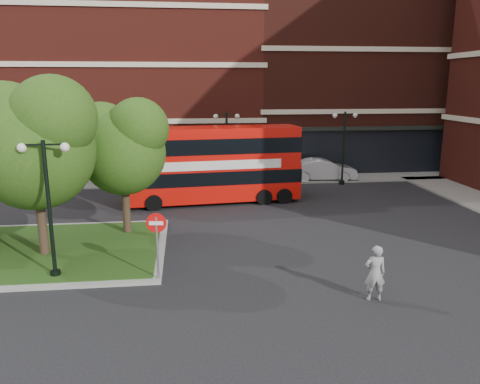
{
  "coord_description": "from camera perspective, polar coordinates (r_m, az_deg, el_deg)",
  "views": [
    {
      "loc": [
        -0.74,
        -16.18,
        6.88
      ],
      "look_at": [
        1.71,
        4.54,
        2.0
      ],
      "focal_mm": 35.0,
      "sensor_mm": 36.0,
      "label": 1
    }
  ],
  "objects": [
    {
      "name": "woman",
      "position": [
        15.83,
        16.14,
        -9.47
      ],
      "size": [
        0.71,
        0.5,
        1.86
      ],
      "primitive_type": "imported",
      "rotation": [
        0.0,
        0.0,
        3.06
      ],
      "color": "gray",
      "rests_on": "ground"
    },
    {
      "name": "car_white",
      "position": [
        34.19,
        10.04,
        2.7
      ],
      "size": [
        4.91,
        2.04,
        1.58
      ],
      "primitive_type": "imported",
      "rotation": [
        0.0,
        0.0,
        1.49
      ],
      "color": "silver",
      "rests_on": "ground"
    },
    {
      "name": "no_entry_sign",
      "position": [
        16.52,
        -10.13,
        -4.97
      ],
      "size": [
        0.7,
        0.14,
        2.52
      ],
      "rotation": [
        0.0,
        0.0,
        -0.12
      ],
      "color": "slate",
      "rests_on": "ground"
    },
    {
      "name": "tree_island_west",
      "position": [
        19.76,
        -24.07,
        5.97
      ],
      "size": [
        5.4,
        4.71,
        7.21
      ],
      "color": "#2D2116",
      "rests_on": "ground"
    },
    {
      "name": "pavement_far",
      "position": [
        33.39,
        -5.33,
        1.32
      ],
      "size": [
        44.0,
        3.0,
        0.12
      ],
      "primitive_type": "cube",
      "color": "slate",
      "rests_on": "ground"
    },
    {
      "name": "lamp_island",
      "position": [
        17.53,
        -22.29,
        -1.21
      ],
      "size": [
        1.72,
        0.36,
        5.0
      ],
      "color": "black",
      "rests_on": "ground"
    },
    {
      "name": "bus",
      "position": [
        27.2,
        -3.43,
        3.97
      ],
      "size": [
        10.33,
        3.27,
        3.88
      ],
      "rotation": [
        0.0,
        0.0,
        0.1
      ],
      "color": "red",
      "rests_on": "ground"
    },
    {
      "name": "terrace_far_right",
      "position": [
        42.81,
        13.84,
        14.29
      ],
      "size": [
        18.0,
        12.0,
        16.0
      ],
      "primitive_type": "cube",
      "color": "#471911",
      "rests_on": "ground"
    },
    {
      "name": "traffic_island",
      "position": [
        21.61,
        -26.15,
        -6.62
      ],
      "size": [
        12.6,
        7.6,
        0.15
      ],
      "color": "gray",
      "rests_on": "ground"
    },
    {
      "name": "ground",
      "position": [
        17.6,
        -3.85,
        -9.88
      ],
      "size": [
        120.0,
        120.0,
        0.0
      ],
      "primitive_type": "plane",
      "color": "black",
      "rests_on": "ground"
    },
    {
      "name": "lamp_far_left",
      "position": [
        31.07,
        -1.63,
        5.66
      ],
      "size": [
        1.72,
        0.36,
        5.0
      ],
      "color": "black",
      "rests_on": "ground"
    },
    {
      "name": "lamp_far_right",
      "position": [
        32.76,
        12.52,
        5.74
      ],
      "size": [
        1.72,
        0.36,
        5.0
      ],
      "color": "black",
      "rests_on": "ground"
    },
    {
      "name": "car_silver",
      "position": [
        33.01,
        -13.62,
        2.01
      ],
      "size": [
        4.3,
        2.11,
        1.41
      ],
      "primitive_type": "imported",
      "rotation": [
        0.0,
        0.0,
        1.46
      ],
      "color": "#AAABB1",
      "rests_on": "ground"
    },
    {
      "name": "tree_island_east",
      "position": [
        21.59,
        -14.31,
        5.74
      ],
      "size": [
        4.46,
        3.9,
        6.29
      ],
      "color": "#2D2116",
      "rests_on": "ground"
    },
    {
      "name": "terrace_far_left",
      "position": [
        40.83,
        -17.42,
        12.75
      ],
      "size": [
        26.0,
        12.0,
        14.0
      ],
      "primitive_type": "cube",
      "color": "maroon",
      "rests_on": "ground"
    }
  ]
}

